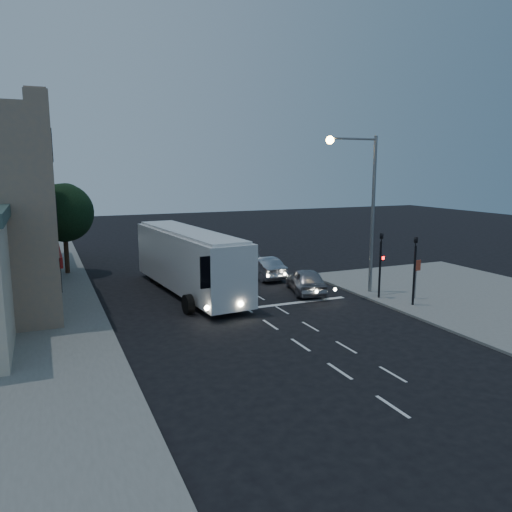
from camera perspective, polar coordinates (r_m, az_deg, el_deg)
name	(u,v)px	position (r m, az deg, el deg)	size (l,w,h in m)	color
ground	(262,319)	(24.71, 0.66, -7.21)	(120.00, 120.00, 0.00)	black
road_markings	(259,300)	(28.12, 0.32, -5.07)	(8.00, 30.55, 0.01)	silver
tour_bus	(189,259)	(29.62, -7.69, -0.37)	(3.71, 12.45, 3.76)	silver
car_suv	(306,281)	(29.79, 5.74, -2.81)	(1.75, 4.35, 1.48)	gray
car_sedan_a	(262,267)	(33.68, 0.68, -1.30)	(1.54, 4.41, 1.45)	#9CA1A9
car_sedan_b	(242,253)	(39.26, -1.66, 0.37)	(2.16, 5.32, 1.54)	#A4A4A4
car_sedan_c	(216,245)	(43.89, -4.56, 1.30)	(2.40, 5.20, 1.44)	silver
car_extra	(192,237)	(49.07, -7.34, 2.20)	(1.61, 4.62, 1.52)	#B6B6B6
traffic_signal_main	(381,257)	(28.62, 14.06, -0.15)	(0.25, 0.35, 4.10)	black
traffic_signal_side	(415,262)	(27.56, 17.71, -0.71)	(0.18, 0.15, 4.10)	black
regulatory_sign	(417,273)	(29.07, 17.88, -1.84)	(0.45, 0.12, 2.20)	slate
streetlight	(364,196)	(29.24, 12.24, 6.67)	(3.32, 0.44, 9.00)	slate
street_tree	(64,210)	(36.73, -21.14, 4.91)	(4.00, 4.00, 6.20)	black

